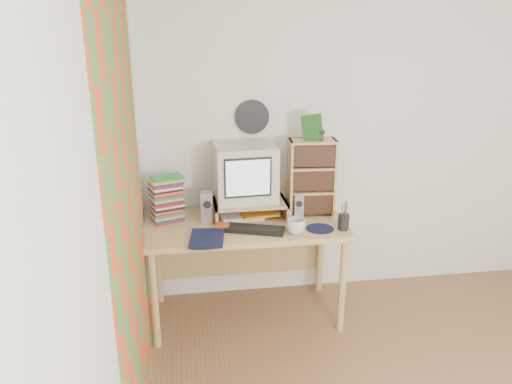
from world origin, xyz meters
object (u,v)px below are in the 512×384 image
object	(u,v)px
keyboard	(255,229)
dvd_stack	(167,201)
desk	(244,236)
mug	(296,226)
diary	(190,237)
crt_monitor	(245,173)
cd_rack	(312,177)

from	to	relation	value
keyboard	dvd_stack	bearing A→B (deg)	173.21
desk	mug	bearing A→B (deg)	-44.08
diary	dvd_stack	bearing A→B (deg)	118.57
dvd_stack	diary	distance (m)	0.41
crt_monitor	keyboard	distance (m)	0.44
mug	diary	distance (m)	0.70
desk	keyboard	xyz separation A→B (m)	(0.05, -0.23, 0.15)
dvd_stack	cd_rack	distance (m)	1.04
crt_monitor	keyboard	world-z (taller)	crt_monitor
desk	cd_rack	bearing A→B (deg)	4.47
desk	crt_monitor	world-z (taller)	crt_monitor
mug	diary	size ratio (longest dim) A/B	0.49
desk	crt_monitor	xyz separation A→B (m)	(0.02, 0.09, 0.45)
dvd_stack	desk	bearing A→B (deg)	-24.02
keyboard	mug	xyz separation A→B (m)	(0.27, -0.07, 0.04)
keyboard	dvd_stack	xyz separation A→B (m)	(-0.58, 0.28, 0.13)
desk	dvd_stack	size ratio (longest dim) A/B	4.76
crt_monitor	cd_rack	distance (m)	0.48
desk	dvd_stack	xyz separation A→B (m)	(-0.54, 0.05, 0.28)
crt_monitor	dvd_stack	bearing A→B (deg)	-179.69
mug	diary	xyz separation A→B (m)	(-0.70, -0.01, -0.02)
cd_rack	dvd_stack	bearing A→B (deg)	-176.55
crt_monitor	cd_rack	xyz separation A→B (m)	(0.48, -0.05, -0.04)
desk	dvd_stack	bearing A→B (deg)	174.85
diary	cd_rack	bearing A→B (deg)	28.36
keyboard	dvd_stack	size ratio (longest dim) A/B	1.35
keyboard	mug	distance (m)	0.28
cd_rack	mug	size ratio (longest dim) A/B	4.29
keyboard	cd_rack	distance (m)	0.59
crt_monitor	diary	size ratio (longest dim) A/B	1.60
keyboard	cd_rack	bearing A→B (deg)	49.17
mug	cd_rack	bearing A→B (deg)	61.37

